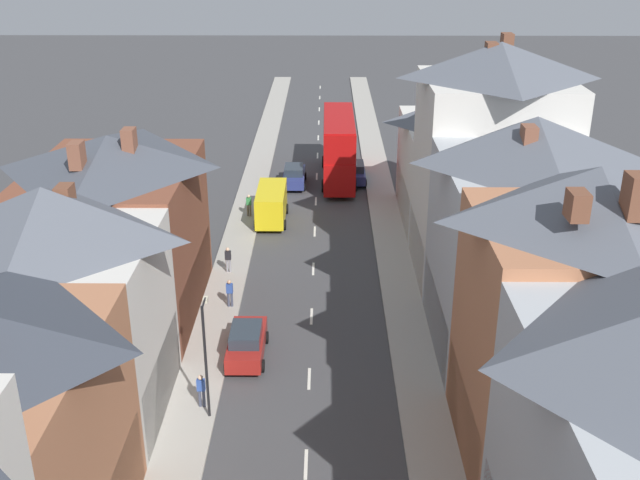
{
  "coord_description": "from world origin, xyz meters",
  "views": [
    {
      "loc": [
        0.75,
        -11.72,
        19.93
      ],
      "look_at": [
        0.43,
        28.22,
        2.71
      ],
      "focal_mm": 42.0,
      "sensor_mm": 36.0,
      "label": 1
    }
  ],
  "objects_px": {
    "delivery_van": "(271,204)",
    "pedestrian_mid_right": "(230,292)",
    "pedestrian_far_left": "(228,258)",
    "street_lamp": "(206,352)",
    "double_decker_bus_lead": "(339,147)",
    "car_parked_right_a": "(247,342)",
    "pedestrian_far_right": "(249,204)",
    "car_parked_left_a": "(354,172)",
    "car_near_blue": "(294,175)",
    "pedestrian_mid_left": "(201,389)"
  },
  "relations": [
    {
      "from": "delivery_van",
      "to": "pedestrian_mid_right",
      "type": "height_order",
      "value": "delivery_van"
    },
    {
      "from": "pedestrian_far_left",
      "to": "street_lamp",
      "type": "bearing_deg",
      "value": -86.42
    },
    {
      "from": "delivery_van",
      "to": "street_lamp",
      "type": "xyz_separation_m",
      "value": [
        -1.15,
        -22.82,
        1.9
      ]
    },
    {
      "from": "double_decker_bus_lead",
      "to": "pedestrian_mid_right",
      "type": "xyz_separation_m",
      "value": [
        -6.31,
        -22.32,
        -1.78
      ]
    },
    {
      "from": "car_parked_right_a",
      "to": "street_lamp",
      "type": "distance_m",
      "value": 5.47
    },
    {
      "from": "double_decker_bus_lead",
      "to": "pedestrian_far_right",
      "type": "relative_size",
      "value": 6.71
    },
    {
      "from": "car_parked_left_a",
      "to": "pedestrian_mid_right",
      "type": "bearing_deg",
      "value": -109.22
    },
    {
      "from": "pedestrian_mid_right",
      "to": "pedestrian_far_right",
      "type": "relative_size",
      "value": 1.0
    },
    {
      "from": "double_decker_bus_lead",
      "to": "pedestrian_far_right",
      "type": "bearing_deg",
      "value": -127.38
    },
    {
      "from": "car_parked_left_a",
      "to": "street_lamp",
      "type": "distance_m",
      "value": 32.56
    },
    {
      "from": "street_lamp",
      "to": "pedestrian_far_right",
      "type": "bearing_deg",
      "value": 91.27
    },
    {
      "from": "double_decker_bus_lead",
      "to": "pedestrian_far_right",
      "type": "height_order",
      "value": "double_decker_bus_lead"
    },
    {
      "from": "double_decker_bus_lead",
      "to": "car_near_blue",
      "type": "xyz_separation_m",
      "value": [
        -3.59,
        -1.49,
        -1.97
      ]
    },
    {
      "from": "street_lamp",
      "to": "delivery_van",
      "type": "bearing_deg",
      "value": 87.12
    },
    {
      "from": "car_parked_left_a",
      "to": "pedestrian_mid_right",
      "type": "distance_m",
      "value": 23.13
    },
    {
      "from": "pedestrian_far_right",
      "to": "pedestrian_mid_right",
      "type": "bearing_deg",
      "value": -88.94
    },
    {
      "from": "delivery_van",
      "to": "pedestrian_far_left",
      "type": "relative_size",
      "value": 3.23
    },
    {
      "from": "double_decker_bus_lead",
      "to": "street_lamp",
      "type": "relative_size",
      "value": 1.96
    },
    {
      "from": "pedestrian_far_right",
      "to": "street_lamp",
      "type": "height_order",
      "value": "street_lamp"
    },
    {
      "from": "car_parked_left_a",
      "to": "car_parked_right_a",
      "type": "xyz_separation_m",
      "value": [
        -6.2,
        -26.85,
        0.02
      ]
    },
    {
      "from": "car_near_blue",
      "to": "pedestrian_far_left",
      "type": "height_order",
      "value": "pedestrian_far_left"
    },
    {
      "from": "pedestrian_far_left",
      "to": "pedestrian_mid_right",
      "type": "bearing_deg",
      "value": -81.96
    },
    {
      "from": "car_parked_left_a",
      "to": "pedestrian_far_left",
      "type": "xyz_separation_m",
      "value": [
        -8.24,
        -17.46,
        0.2
      ]
    },
    {
      "from": "pedestrian_mid_right",
      "to": "pedestrian_far_left",
      "type": "bearing_deg",
      "value": 98.04
    },
    {
      "from": "car_parked_right_a",
      "to": "pedestrian_far_left",
      "type": "bearing_deg",
      "value": 102.24
    },
    {
      "from": "pedestrian_far_left",
      "to": "car_near_blue",
      "type": "bearing_deg",
      "value": 78.54
    },
    {
      "from": "double_decker_bus_lead",
      "to": "pedestrian_mid_left",
      "type": "distance_m",
      "value": 32.27
    },
    {
      "from": "double_decker_bus_lead",
      "to": "delivery_van",
      "type": "bearing_deg",
      "value": -117.79
    },
    {
      "from": "car_parked_right_a",
      "to": "pedestrian_mid_right",
      "type": "distance_m",
      "value": 5.2
    },
    {
      "from": "car_parked_left_a",
      "to": "street_lamp",
      "type": "bearing_deg",
      "value": -103.08
    },
    {
      "from": "delivery_van",
      "to": "pedestrian_far_right",
      "type": "height_order",
      "value": "delivery_van"
    },
    {
      "from": "car_parked_right_a",
      "to": "delivery_van",
      "type": "distance_m",
      "value": 18.05
    },
    {
      "from": "pedestrian_mid_left",
      "to": "pedestrian_mid_right",
      "type": "distance_m",
      "value": 9.25
    },
    {
      "from": "car_parked_left_a",
      "to": "delivery_van",
      "type": "xyz_separation_m",
      "value": [
        -6.2,
        -8.8,
        0.51
      ]
    },
    {
      "from": "pedestrian_far_right",
      "to": "car_parked_right_a",
      "type": "bearing_deg",
      "value": -84.9
    },
    {
      "from": "pedestrian_far_left",
      "to": "pedestrian_far_right",
      "type": "distance_m",
      "value": 9.36
    },
    {
      "from": "pedestrian_mid_right",
      "to": "pedestrian_far_left",
      "type": "relative_size",
      "value": 1.0
    },
    {
      "from": "delivery_van",
      "to": "pedestrian_far_right",
      "type": "xyz_separation_m",
      "value": [
        -1.67,
        0.69,
        -0.3
      ]
    },
    {
      "from": "car_parked_left_a",
      "to": "car_parked_right_a",
      "type": "distance_m",
      "value": 27.55
    },
    {
      "from": "car_parked_right_a",
      "to": "pedestrian_far_left",
      "type": "height_order",
      "value": "pedestrian_far_left"
    },
    {
      "from": "double_decker_bus_lead",
      "to": "pedestrian_mid_right",
      "type": "height_order",
      "value": "double_decker_bus_lead"
    },
    {
      "from": "double_decker_bus_lead",
      "to": "car_parked_right_a",
      "type": "height_order",
      "value": "double_decker_bus_lead"
    },
    {
      "from": "pedestrian_far_left",
      "to": "delivery_van",
      "type": "bearing_deg",
      "value": 76.77
    },
    {
      "from": "double_decker_bus_lead",
      "to": "delivery_van",
      "type": "height_order",
      "value": "double_decker_bus_lead"
    },
    {
      "from": "car_parked_left_a",
      "to": "car_parked_right_a",
      "type": "relative_size",
      "value": 1.02
    },
    {
      "from": "double_decker_bus_lead",
      "to": "pedestrian_mid_right",
      "type": "relative_size",
      "value": 6.71
    },
    {
      "from": "car_parked_right_a",
      "to": "delivery_van",
      "type": "bearing_deg",
      "value": 90.0
    },
    {
      "from": "pedestrian_far_left",
      "to": "pedestrian_far_right",
      "type": "bearing_deg",
      "value": 87.77
    },
    {
      "from": "car_parked_right_a",
      "to": "pedestrian_far_right",
      "type": "distance_m",
      "value": 18.81
    },
    {
      "from": "car_parked_left_a",
      "to": "pedestrian_mid_left",
      "type": "bearing_deg",
      "value": -104.01
    }
  ]
}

